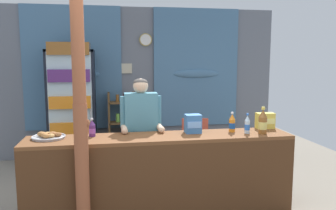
{
  "coord_description": "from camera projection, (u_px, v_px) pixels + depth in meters",
  "views": [
    {
      "loc": [
        -0.59,
        -3.39,
        1.79
      ],
      "look_at": [
        0.12,
        0.67,
        1.23
      ],
      "focal_mm": 36.38,
      "sensor_mm": 36.0,
      "label": 1
    }
  ],
  "objects": [
    {
      "name": "soda_bottle_water",
      "position": [
        247.0,
        125.0,
        4.06
      ],
      "size": [
        0.06,
        0.06,
        0.24
      ],
      "color": "silver",
      "rests_on": "stall_counter"
    },
    {
      "name": "stall_counter",
      "position": [
        162.0,
        168.0,
        3.87
      ],
      "size": [
        3.07,
        0.54,
        0.91
      ],
      "color": "brown",
      "rests_on": "ground"
    },
    {
      "name": "soda_bottle_orange_soda",
      "position": [
        232.0,
        123.0,
        4.14
      ],
      "size": [
        0.08,
        0.08,
        0.24
      ],
      "color": "orange",
      "rests_on": "stall_counter"
    },
    {
      "name": "soda_bottle_iced_tea",
      "position": [
        263.0,
        122.0,
        4.03
      ],
      "size": [
        0.1,
        0.1,
        0.32
      ],
      "color": "brown",
      "rests_on": "stall_counter"
    },
    {
      "name": "ground_plane",
      "position": [
        153.0,
        188.0,
        4.78
      ],
      "size": [
        7.54,
        7.54,
        0.0
      ],
      "primitive_type": "plane",
      "color": "gray"
    },
    {
      "name": "drink_fridge",
      "position": [
        72.0,
        99.0,
        5.68
      ],
      "size": [
        0.76,
        0.66,
        2.06
      ],
      "color": "black",
      "rests_on": "ground"
    },
    {
      "name": "bottle_shelf_rack",
      "position": [
        122.0,
        124.0,
        6.09
      ],
      "size": [
        0.48,
        0.28,
        1.21
      ],
      "color": "brown",
      "rests_on": "ground"
    },
    {
      "name": "shopkeeper",
      "position": [
        141.0,
        124.0,
        4.3
      ],
      "size": [
        0.52,
        0.42,
        1.55
      ],
      "color": "#28282D",
      "rests_on": "ground"
    },
    {
      "name": "plastic_lawn_chair",
      "position": [
        194.0,
        139.0,
        5.57
      ],
      "size": [
        0.51,
        0.51,
        0.86
      ],
      "color": "#E5563D",
      "rests_on": "ground"
    },
    {
      "name": "soda_bottle_grape_soda",
      "position": [
        92.0,
        129.0,
        3.89
      ],
      "size": [
        0.08,
        0.08,
        0.21
      ],
      "color": "#56286B",
      "rests_on": "stall_counter"
    },
    {
      "name": "timber_post",
      "position": [
        80.0,
        109.0,
        3.38
      ],
      "size": [
        0.16,
        0.14,
        2.7
      ],
      "color": "#995133",
      "rests_on": "ground"
    },
    {
      "name": "snack_box_instant_noodle",
      "position": [
        265.0,
        121.0,
        4.35
      ],
      "size": [
        0.23,
        0.13,
        0.2
      ],
      "color": "#EAD14C",
      "rests_on": "stall_counter"
    },
    {
      "name": "back_wall_curtained",
      "position": [
        140.0,
        80.0,
        6.33
      ],
      "size": [
        5.1,
        0.22,
        2.73
      ],
      "color": "slate",
      "rests_on": "ground"
    },
    {
      "name": "snack_box_biscuit",
      "position": [
        193.0,
        124.0,
        4.08
      ],
      "size": [
        0.19,
        0.16,
        0.22
      ],
      "color": "#3D75B7",
      "rests_on": "stall_counter"
    },
    {
      "name": "pastry_tray",
      "position": [
        49.0,
        136.0,
        3.81
      ],
      "size": [
        0.37,
        0.37,
        0.07
      ],
      "color": "#BCBCC1",
      "rests_on": "stall_counter"
    }
  ]
}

